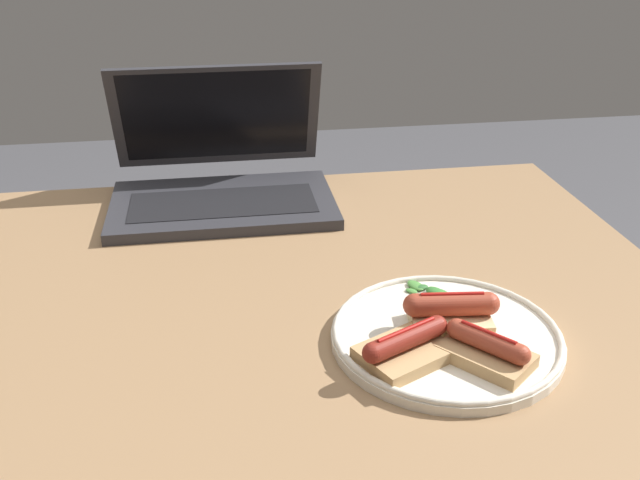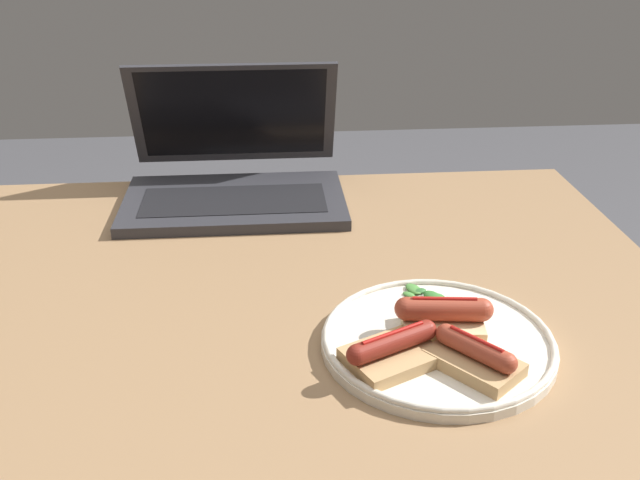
{
  "view_description": "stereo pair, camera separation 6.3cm",
  "coord_description": "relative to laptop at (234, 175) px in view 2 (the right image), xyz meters",
  "views": [
    {
      "loc": [
        -0.09,
        -0.81,
        1.2
      ],
      "look_at": [
        0.05,
        0.04,
        0.78
      ],
      "focal_mm": 40.0,
      "sensor_mm": 36.0,
      "label": 1
    },
    {
      "loc": [
        -0.02,
        -0.82,
        1.2
      ],
      "look_at": [
        0.05,
        0.04,
        0.78
      ],
      "focal_mm": 40.0,
      "sensor_mm": 36.0,
      "label": 2
    }
  ],
  "objects": [
    {
      "name": "laptop",
      "position": [
        0.0,
        0.0,
        0.0
      ],
      "size": [
        0.37,
        0.31,
        0.22
      ],
      "color": "#2D2D33",
      "rests_on": "desk"
    },
    {
      "name": "sausage_toast_middle",
      "position": [
        0.19,
        -0.52,
        -0.01
      ],
      "size": [
        0.12,
        0.11,
        0.04
      ],
      "rotation": [
        0.0,
        0.0,
        0.46
      ],
      "color": "tan",
      "rests_on": "plate"
    },
    {
      "name": "sausage_toast_right",
      "position": [
        0.27,
        -0.54,
        -0.01
      ],
      "size": [
        0.11,
        0.11,
        0.04
      ],
      "rotation": [
        0.0,
        0.0,
        2.27
      ],
      "color": "tan",
      "rests_on": "plate"
    },
    {
      "name": "salad_pile",
      "position": [
        0.25,
        -0.39,
        -0.02
      ],
      "size": [
        0.06,
        0.06,
        0.01
      ],
      "color": "#4C8E3D",
      "rests_on": "plate"
    },
    {
      "name": "sausage_toast_left",
      "position": [
        0.25,
        -0.47,
        -0.01
      ],
      "size": [
        0.11,
        0.07,
        0.05
      ],
      "rotation": [
        0.0,
        0.0,
        3.03
      ],
      "color": "#D6B784",
      "rests_on": "plate"
    },
    {
      "name": "desk",
      "position": [
        0.08,
        -0.35,
        -0.11
      ],
      "size": [
        1.07,
        0.88,
        0.72
      ],
      "color": "#93704C",
      "rests_on": "ground_plane"
    },
    {
      "name": "plate",
      "position": [
        0.25,
        -0.48,
        -0.03
      ],
      "size": [
        0.27,
        0.27,
        0.02
      ],
      "color": "silver",
      "rests_on": "desk"
    }
  ]
}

